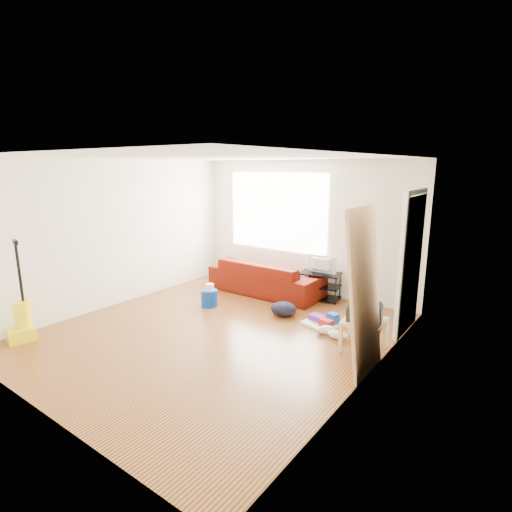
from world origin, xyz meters
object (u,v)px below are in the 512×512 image
Objects in this scene: sofa at (266,293)px; backpack at (284,316)px; side_table at (364,325)px; vacuum at (22,322)px; tv_stand at (320,286)px; cleaning_tray at (324,322)px; bucket at (210,306)px.

backpack is at bearing 138.19° from sofa.
vacuum is (-3.95, -2.53, -0.09)m from side_table.
tv_stand is at bearing 71.61° from vacuum.
cleaning_tray is (-0.79, 0.42, -0.29)m from side_table.
tv_stand is at bearing 133.24° from side_table.
vacuum is (-1.15, -2.58, 0.26)m from bucket.
side_table is at bearing -58.26° from tv_stand.
vacuum reaches higher than backpack.
cleaning_tray is 4.33m from vacuum.
sofa reaches higher than cleaning_tray.
sofa is 3.92× the size of side_table.
cleaning_tray is at bearing 56.75° from vacuum.
vacuum is (-2.53, -4.04, 0.01)m from tv_stand.
cleaning_tray is at bearing -71.41° from tv_stand.
tv_stand is 1.13m from backpack.
side_table is 0.39× the size of vacuum.
backpack is at bearing 15.54° from bucket.
bucket is at bearing 178.96° from side_table.
side_table reaches higher than cleaning_tray.
sofa is at bearing -176.52° from tv_stand.
vacuum reaches higher than bucket.
side_table is (1.42, -1.51, 0.10)m from tv_stand.
side_table is 2.83m from bucket.
cleaning_tray is at bearing 153.55° from sofa.
bucket reaches higher than backpack.
cleaning_tray is 0.72m from backpack.
side_table is 4.69m from vacuum.
vacuum reaches higher than tv_stand.
cleaning_tray is at bearing 151.78° from side_table.
vacuum is (-1.52, -3.77, 0.26)m from sofa.
tv_stand reaches higher than bucket.
tv_stand reaches higher than sofa.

